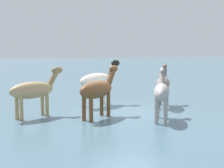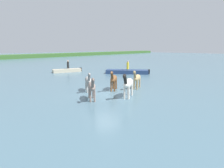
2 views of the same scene
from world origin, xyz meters
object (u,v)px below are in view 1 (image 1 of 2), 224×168
object	(u,v)px
horse_pinto_flank	(162,92)
horse_mid_herd	(34,90)
horse_lead	(98,90)
horse_rear_stallion	(98,81)
horse_dun_straggler	(163,84)

from	to	relation	value
horse_pinto_flank	horse_mid_herd	xyz separation A→B (m)	(3.74, -2.42, 0.01)
horse_lead	horse_mid_herd	world-z (taller)	horse_lead
horse_rear_stallion	horse_mid_herd	world-z (taller)	horse_rear_stallion
horse_dun_straggler	horse_rear_stallion	bearing A→B (deg)	95.64
horse_lead	horse_rear_stallion	xyz separation A→B (m)	(-1.07, -2.38, 0.07)
horse_dun_straggler	horse_pinto_flank	size ratio (longest dim) A/B	1.01
horse_lead	horse_rear_stallion	distance (m)	2.61
horse_pinto_flank	horse_rear_stallion	distance (m)	3.77
horse_pinto_flank	horse_mid_herd	bearing A→B (deg)	93.04
horse_rear_stallion	horse_dun_straggler	bearing A→B (deg)	-55.62
horse_dun_straggler	horse_pinto_flank	xyz separation A→B (m)	(1.65, 2.24, -0.02)
horse_mid_herd	horse_rear_stallion	bearing A→B (deg)	1.32
horse_lead	horse_mid_herd	xyz separation A→B (m)	(1.98, -1.09, -0.03)
horse_pinto_flank	horse_mid_herd	size ratio (longest dim) A/B	0.91
horse_dun_straggler	horse_mid_herd	distance (m)	5.39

